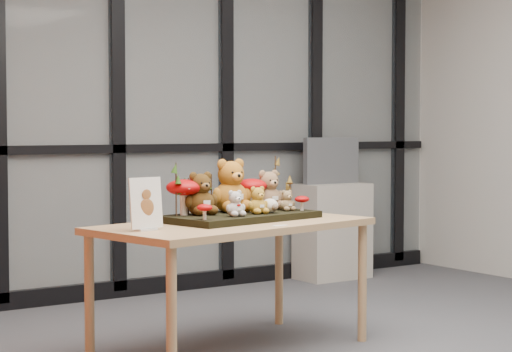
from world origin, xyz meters
TOP-DOWN VIEW (x-y plane):
  - room_shell at (0.00, 0.00)m, footprint 5.00×5.00m
  - glass_partition at (-0.00, 2.47)m, footprint 4.90×0.06m
  - display_table at (-0.65, 0.67)m, footprint 1.60×1.01m
  - diorama_tray at (-0.55, 0.74)m, footprint 0.92×0.58m
  - bear_pooh_yellow at (-0.55, 0.85)m, footprint 0.28×0.26m
  - bear_brown_medium at (-0.78, 0.79)m, footprint 0.22×0.21m
  - bear_tan_back at (-0.29, 0.85)m, footprint 0.22×0.20m
  - bear_small_yellow at (-0.49, 0.66)m, footprint 0.14×0.13m
  - bear_white_bow at (-0.67, 0.61)m, footprint 0.13×0.12m
  - bear_beige_small at (-0.25, 0.72)m, footprint 0.11×0.11m
  - plush_cream_hedgehog at (-0.41, 0.67)m, footprint 0.08×0.07m
  - mushroom_back_left at (-0.86, 0.82)m, footprint 0.19×0.19m
  - mushroom_back_right at (-0.39, 0.87)m, footprint 0.18×0.18m
  - mushroom_front_left at (-0.89, 0.55)m, footprint 0.08×0.08m
  - mushroom_front_right at (-0.18, 0.69)m, footprint 0.08×0.08m
  - sprig_green_far_left at (-0.93, 0.78)m, footprint 0.05×0.05m
  - sprig_green_mid_left at (-0.81, 0.85)m, footprint 0.05×0.05m
  - sprig_dry_far_right at (-0.21, 0.90)m, footprint 0.05×0.05m
  - sprig_dry_mid_right at (-0.18, 0.79)m, footprint 0.05×0.05m
  - sprig_green_centre at (-0.64, 0.89)m, footprint 0.05×0.05m
  - sign_holder at (-1.21, 0.57)m, footprint 0.18×0.07m
  - label_card at (-0.55, 0.38)m, footprint 0.08×0.03m
  - cabinet at (1.32, 2.27)m, footprint 0.57×0.33m
  - monitor at (1.32, 2.28)m, footprint 0.52×0.05m

SIDE VIEW (x-z plane):
  - cabinet at x=1.32m, z-range 0.00..0.75m
  - display_table at x=-0.65m, z-range 0.28..0.98m
  - label_card at x=-0.55m, z-range 0.70..0.70m
  - diorama_tray at x=-0.55m, z-range 0.70..0.73m
  - plush_cream_hedgehog at x=-0.41m, z-range 0.73..0.82m
  - mushroom_front_left at x=-0.89m, z-range 0.73..0.82m
  - mushroom_front_right at x=-0.18m, z-range 0.73..0.83m
  - bear_beige_small at x=-0.25m, z-range 0.73..0.86m
  - bear_white_bow at x=-0.67m, z-range 0.73..0.89m
  - sign_holder at x=-1.21m, z-range 0.68..0.94m
  - bear_small_yellow at x=-0.49m, z-range 0.73..0.90m
  - sprig_dry_mid_right at x=-0.18m, z-range 0.73..0.92m
  - sprig_green_mid_left at x=-0.81m, z-range 0.73..0.93m
  - mushroom_back_right at x=-0.39m, z-range 0.73..0.93m
  - sprig_green_centre at x=-0.64m, z-range 0.73..0.94m
  - mushroom_back_left at x=-0.86m, z-range 0.73..0.94m
  - bear_tan_back at x=-0.29m, z-range 0.73..0.98m
  - bear_brown_medium at x=-0.78m, z-range 0.73..0.99m
  - sprig_green_far_left at x=-0.93m, z-range 0.73..1.01m
  - sprig_dry_far_right at x=-0.21m, z-range 0.73..1.03m
  - bear_pooh_yellow at x=-0.55m, z-range 0.73..1.06m
  - monitor at x=1.32m, z-range 0.75..1.12m
  - glass_partition at x=0.00m, z-range 0.03..2.81m
  - room_shell at x=0.00m, z-range -0.82..4.18m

